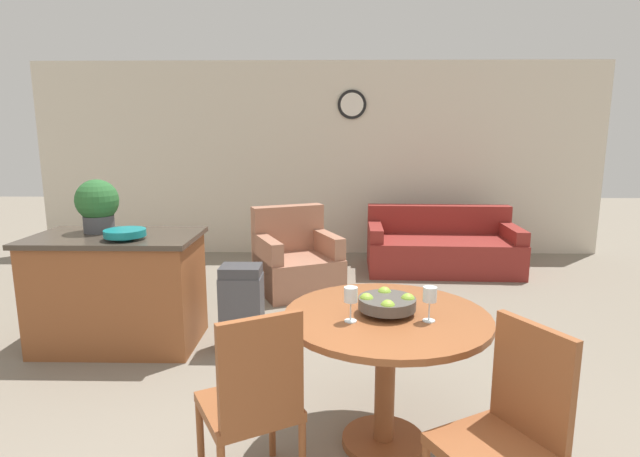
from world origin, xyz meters
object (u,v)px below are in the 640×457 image
dining_chair_near_left (254,398)px  wine_glass_right (430,296)px  dining_chair_near_right (509,428)px  teal_bowl (125,233)px  potted_plant (97,204)px  wine_glass_left (351,296)px  kitchen_island (119,290)px  couch (441,248)px  dining_table (386,345)px  fruit_bowl (387,303)px  armchair (296,263)px  trash_bin (242,308)px

dining_chair_near_left → wine_glass_right: 1.00m
dining_chair_near_right → wine_glass_right: same height
teal_bowl → potted_plant: size_ratio=0.72×
wine_glass_left → wine_glass_right: (0.40, 0.01, 0.00)m
kitchen_island → couch: size_ratio=0.69×
dining_table → potted_plant: (-2.20, 1.45, 0.56)m
wine_glass_right → potted_plant: 2.87m
kitchen_island → teal_bowl: bearing=-47.2°
kitchen_island → fruit_bowl: bearing=-33.3°
kitchen_island → armchair: size_ratio=1.22×
dining_chair_near_right → couch: bearing=-37.1°
trash_bin → dining_chair_near_left: bearing=-78.2°
dining_chair_near_right → trash_bin: (-1.45, 1.91, -0.18)m
wine_glass_left → teal_bowl: (-1.67, 1.27, 0.06)m
dining_chair_near_left → trash_bin: bearing=73.6°
wine_glass_left → kitchen_island: bearing=141.7°
dining_chair_near_left → teal_bowl: (-1.21, 1.60, 0.45)m
kitchen_island → dining_chair_near_right: bearing=-38.8°
wine_glass_left → armchair: bearing=99.3°
dining_chair_near_left → dining_chair_near_right: (1.09, -0.21, 0.00)m
dining_chair_near_right → wine_glass_left: bearing=21.4°
couch → dining_chair_near_left: bearing=-111.0°
kitchen_island → dining_table: bearing=-33.3°
wine_glass_right → kitchen_island: 2.68m
potted_plant → wine_glass_left: bearing=-38.0°
dining_table → wine_glass_right: wine_glass_right is taller
dining_table → wine_glass_right: bearing=-26.4°
teal_bowl → trash_bin: (0.86, 0.09, -0.63)m
kitchen_island → potted_plant: potted_plant is taller
kitchen_island → couch: bearing=36.9°
dining_table → couch: size_ratio=0.58×
fruit_bowl → wine_glass_right: bearing=-26.3°
couch → armchair: size_ratio=1.76×
dining_chair_near_left → fruit_bowl: 0.84m
dining_chair_near_left → armchair: bearing=62.2°
wine_glass_left → armchair: wine_glass_left is taller
wine_glass_left → trash_bin: wine_glass_left is taller
dining_chair_near_left → fruit_bowl: bearing=5.7°
potted_plant → couch: (3.32, 2.23, -0.87)m
trash_bin → armchair: armchair is taller
wine_glass_right → teal_bowl: 2.43m
wine_glass_left → potted_plant: potted_plant is taller
wine_glass_left → teal_bowl: 2.10m
potted_plant → wine_glass_right: bearing=-32.9°
dining_chair_near_left → kitchen_island: (-1.37, 1.77, -0.06)m
fruit_bowl → kitchen_island: (-2.02, 1.33, -0.37)m
wine_glass_left → wine_glass_right: size_ratio=1.00×
potted_plant → couch: size_ratio=0.23×
dining_chair_near_left → potted_plant: size_ratio=2.21×
dining_chair_near_right → potted_plant: bearing=23.2°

